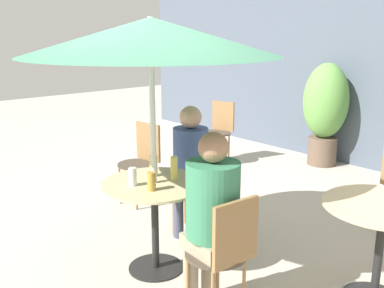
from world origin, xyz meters
The scene contains 15 objects.
ground_plane centered at (0.00, 0.00, 0.00)m, with size 20.00×20.00×0.00m, color #B2A899.
cafe_table_near centered at (0.05, 0.01, 0.58)m, with size 0.84×0.84×0.75m.
cafe_table_far centered at (1.47, 0.94, 0.58)m, with size 0.84×0.84×0.75m.
bistro_chair_0 centered at (0.91, -0.05, 0.55)m, with size 0.43×0.42×0.90m.
bistro_chair_1 centered at (-0.33, 0.79, 0.55)m, with size 0.46×0.48×0.90m.
bistro_chair_3 centered at (-1.81, 2.58, 0.55)m, with size 0.44×0.46×0.90m.
bistro_chair_4 centered at (-1.27, 0.82, 0.55)m, with size 0.42×0.44×0.90m.
seated_person_0 centered at (0.76, -0.04, 0.77)m, with size 0.38×0.36×1.30m.
seated_person_1 centered at (-0.26, 0.66, 0.75)m, with size 0.39×0.40×1.26m.
beer_glass_0 centered at (-0.01, -0.15, 0.83)m, with size 0.06×0.06×0.14m.
beer_glass_1 centered at (0.18, -0.11, 0.83)m, with size 0.07×0.07×0.14m.
beer_glass_2 centered at (0.09, 0.18, 0.85)m, with size 0.06×0.06×0.19m.
beer_glass_3 centered at (-0.09, 0.11, 0.84)m, with size 0.07×0.07×0.17m.
potted_plant_0 centered at (-0.74, 3.64, 0.84)m, with size 0.64×0.64×1.48m.
umbrella centered at (0.05, 0.01, 1.88)m, with size 1.94×1.94×2.02m.
Camera 1 is at (2.78, -1.98, 1.94)m, focal length 42.00 mm.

